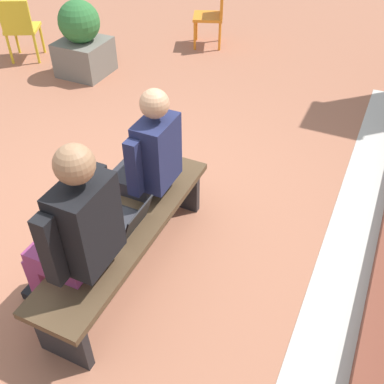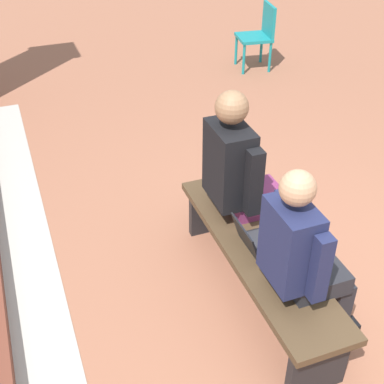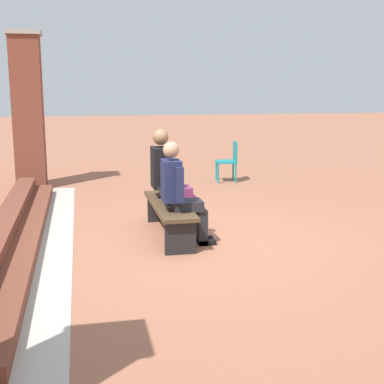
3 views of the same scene
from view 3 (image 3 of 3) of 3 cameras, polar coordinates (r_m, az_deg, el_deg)
The scene contains 9 objects.
ground_plane at distance 6.90m, azimuth 0.47°, elevation -5.34°, with size 60.00×60.00×0.00m, color #9E6047.
concrete_strip at distance 7.09m, azimuth -14.19°, elevation -5.21°, with size 7.57×0.40×0.01m, color #B7B2A8.
brick_steps at distance 7.10m, azimuth -18.69°, elevation -4.41°, with size 6.77×0.60×0.30m.
brick_pillar_right_of_steps at distance 10.88m, azimuth -17.09°, elevation 8.31°, with size 0.64×0.64×2.98m.
bench at distance 7.08m, azimuth -2.45°, elevation -1.94°, with size 1.80×0.44×0.45m.
person_student at distance 6.62m, azimuth -1.33°, elevation 0.21°, with size 0.52×0.66×1.31m.
person_adult at distance 7.43m, azimuth -2.49°, elevation 1.71°, with size 0.57×0.72×1.39m.
laptop at distance 7.05m, azimuth -2.57°, elevation -0.78°, with size 0.32×0.29×0.21m.
plastic_chair_far_right at distance 11.16m, azimuth 4.04°, elevation 3.56°, with size 0.48×0.48×0.84m.
Camera 3 is at (-6.45, 1.42, 1.97)m, focal length 50.00 mm.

